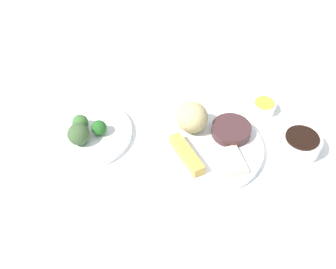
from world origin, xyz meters
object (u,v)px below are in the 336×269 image
(broccoli_plate, at_px, (88,133))
(sauce_ramekin_hot_mustard, at_px, (263,107))
(main_plate, at_px, (209,147))
(soy_sauce_bowl, at_px, (300,144))

(broccoli_plate, bearing_deg, sauce_ramekin_hot_mustard, -105.49)
(main_plate, bearing_deg, soy_sauce_bowl, -116.69)
(main_plate, xyz_separation_m, sauce_ramekin_hot_mustard, (0.05, -0.19, 0.01))
(soy_sauce_bowl, bearing_deg, sauce_ramekin_hot_mustard, -0.81)
(soy_sauce_bowl, height_order, sauce_ramekin_hot_mustard, soy_sauce_bowl)
(broccoli_plate, xyz_separation_m, soy_sauce_bowl, (-0.26, -0.42, 0.01))
(main_plate, height_order, soy_sauce_bowl, soy_sauce_bowl)
(broccoli_plate, distance_m, sauce_ramekin_hot_mustard, 0.44)
(soy_sauce_bowl, bearing_deg, main_plate, 63.31)
(broccoli_plate, distance_m, soy_sauce_bowl, 0.50)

